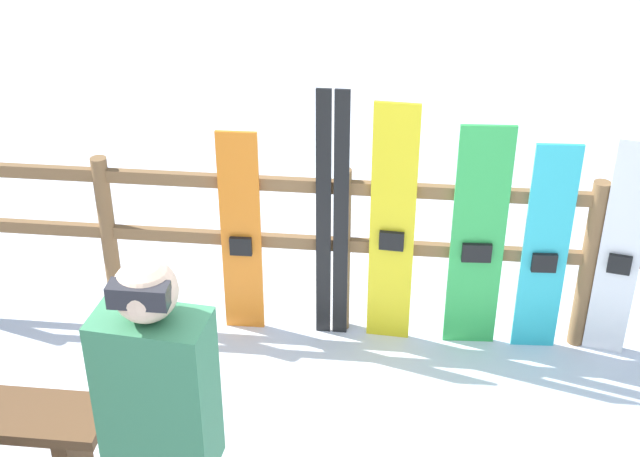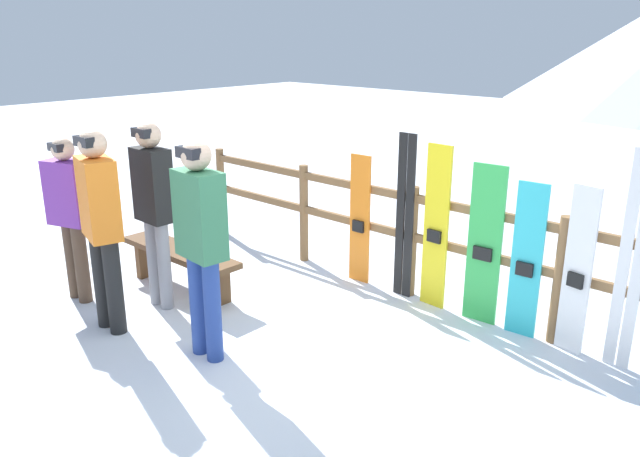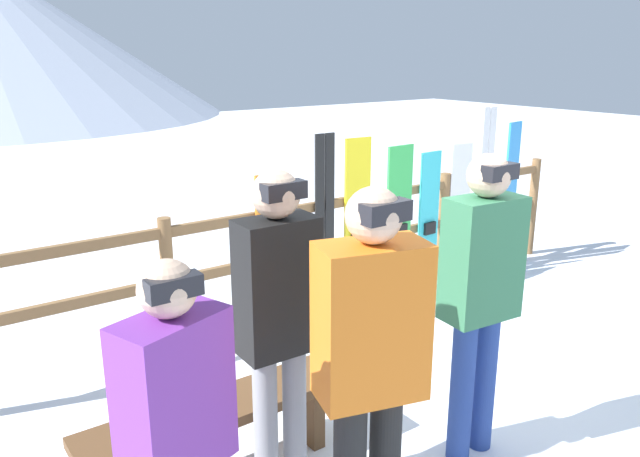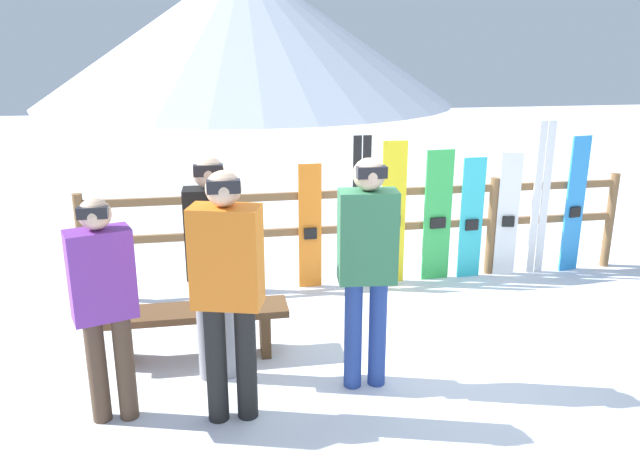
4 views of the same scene
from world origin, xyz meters
TOP-DOWN VIEW (x-y plane):
  - ground_plane at (0.00, 0.00)m, footprint 40.00×40.00m
  - fence at (0.00, 1.78)m, footprint 6.04×0.10m
  - bench at (-1.82, 0.29)m, footprint 1.55×0.36m
  - person_plaid_green at (-0.52, -0.39)m, footprint 0.45×0.28m
  - person_orange at (-1.55, -0.66)m, footprint 0.51×0.37m
  - person_purple at (-2.38, -0.53)m, footprint 0.46×0.35m
  - person_black at (-1.65, -0.07)m, footprint 0.40×0.23m
  - snowboard_orange at (-0.62, 1.72)m, footprint 0.25×0.06m
  - ski_pair_black at (-0.06, 1.72)m, footprint 0.19×0.02m
  - snowboard_yellow at (0.30, 1.72)m, footprint 0.27×0.07m
  - snowboard_green at (0.81, 1.72)m, footprint 0.32×0.07m
  - snowboard_cyan at (1.21, 1.72)m, footprint 0.27×0.07m
  - snowboard_white at (1.64, 1.72)m, footprint 0.24×0.09m
  - ski_pair_white at (2.03, 1.72)m, footprint 0.20×0.02m
  - snowboard_blue at (2.46, 1.72)m, footprint 0.25×0.09m

SIDE VIEW (x-z plane):
  - ground_plane at x=0.00m, z-range 0.00..0.00m
  - bench at x=-1.82m, z-range 0.12..0.56m
  - snowboard_orange at x=-0.62m, z-range 0.00..1.37m
  - fence at x=0.00m, z-range 0.12..1.25m
  - snowboard_cyan at x=1.21m, z-range 0.00..1.38m
  - snowboard_white at x=1.64m, z-range 0.00..1.42m
  - snowboard_green at x=0.81m, z-range 0.00..1.47m
  - snowboard_blue at x=2.46m, z-range 0.00..1.58m
  - snowboard_yellow at x=0.30m, z-range 0.00..1.58m
  - ski_pair_black at x=-0.06m, z-range 0.00..1.65m
  - ski_pair_white at x=2.03m, z-range 0.00..1.76m
  - person_purple at x=-2.38m, z-range 0.13..1.75m
  - person_orange at x=-1.55m, z-range 0.15..1.95m
  - person_plaid_green at x=-0.52m, z-range 0.16..1.96m
  - person_black at x=-1.65m, z-range 0.17..1.96m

